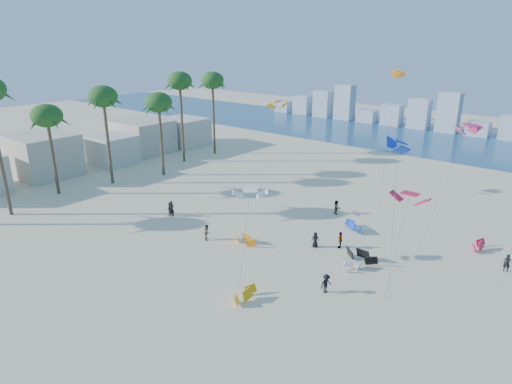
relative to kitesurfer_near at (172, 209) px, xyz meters
The scene contains 10 objects.
ground 15.19m from the kitesurfer_near, 61.78° to the right, with size 220.00×220.00×0.00m, color beige.
ocean 59.08m from the kitesurfer_near, 83.03° to the left, with size 220.00×220.00×0.00m, color navy.
kitesurfer_near is the anchor object (origin of this frame).
kitesurfer_mid 7.57m from the kitesurfer_near, 12.50° to the right, with size 0.76×0.59×1.57m, color gray.
kitesurfers_far 16.67m from the kitesurfer_near, 17.16° to the left, with size 33.01×16.24×1.65m.
grounded_kites 19.65m from the kitesurfer_near, 10.46° to the left, with size 20.14×23.43×0.99m.
flying_kites 24.84m from the kitesurfer_near, 22.72° to the left, with size 35.53×30.81×16.07m.
palm_row 19.34m from the kitesurfer_near, behind, with size 7.74×44.80×15.45m.
beachfront_buildings 27.60m from the kitesurfer_near, 164.31° to the left, with size 11.50×43.00×6.00m.
distant_skyline 68.93m from the kitesurfer_near, 85.02° to the left, with size 85.00×3.00×8.40m.
Camera 1 is at (29.34, -15.71, 18.99)m, focal length 30.66 mm.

